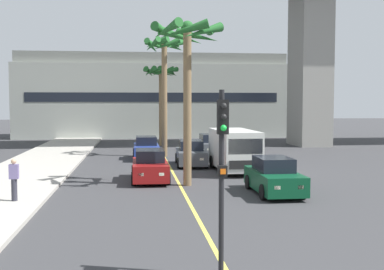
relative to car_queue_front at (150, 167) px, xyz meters
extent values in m
cube|color=#DBCC4C|center=(1.36, 3.58, -0.72)|extent=(0.14, 56.00, 0.01)
cube|color=gray|center=(15.06, 18.59, 6.60)|extent=(2.80, 4.40, 14.63)
cube|color=#ADB2A8|center=(1.36, 32.27, 3.34)|extent=(30.06, 8.00, 8.12)
cube|color=gray|center=(1.36, 32.27, 8.00)|extent=(29.45, 7.20, 1.20)
cube|color=black|center=(1.36, 28.25, 3.74)|extent=(27.05, 0.04, 1.00)
cube|color=maroon|center=(0.00, -0.03, -0.14)|extent=(1.70, 4.10, 0.80)
cube|color=black|center=(0.00, 0.12, 0.54)|extent=(1.40, 2.05, 0.60)
cube|color=#F2EDCC|center=(0.47, -2.04, -0.09)|extent=(0.24, 0.08, 0.14)
cube|color=#F2EDCC|center=(-0.47, -2.04, -0.09)|extent=(0.24, 0.08, 0.14)
cylinder|color=black|center=(0.81, -1.30, -0.40)|extent=(0.22, 0.64, 0.64)
cylinder|color=black|center=(-0.81, -1.30, -0.40)|extent=(0.22, 0.64, 0.64)
cylinder|color=black|center=(0.81, 1.24, -0.40)|extent=(0.22, 0.64, 0.64)
cylinder|color=black|center=(-0.81, 1.24, -0.40)|extent=(0.22, 0.64, 0.64)
cube|color=#0C4728|center=(5.18, -4.07, -0.14)|extent=(1.70, 4.10, 0.80)
cube|color=black|center=(5.18, -3.92, 0.54)|extent=(1.40, 2.05, 0.60)
cube|color=#F2EDCC|center=(5.65, -6.08, -0.09)|extent=(0.24, 0.08, 0.14)
cube|color=#F2EDCC|center=(4.71, -6.08, -0.09)|extent=(0.24, 0.08, 0.14)
cylinder|color=black|center=(5.99, -5.34, -0.40)|extent=(0.22, 0.64, 0.64)
cylinder|color=black|center=(4.37, -5.34, -0.40)|extent=(0.22, 0.64, 0.64)
cylinder|color=black|center=(5.99, -2.80, -0.40)|extent=(0.22, 0.64, 0.64)
cylinder|color=black|center=(4.37, -2.80, -0.40)|extent=(0.22, 0.64, 0.64)
cube|color=navy|center=(0.04, 9.40, -0.14)|extent=(1.71, 4.10, 0.80)
cube|color=black|center=(0.04, 9.55, 0.54)|extent=(1.40, 2.05, 0.60)
cube|color=#F2EDCC|center=(0.51, 7.40, -0.09)|extent=(0.24, 0.08, 0.14)
cube|color=#F2EDCC|center=(-0.43, 7.39, -0.09)|extent=(0.24, 0.08, 0.14)
cylinder|color=black|center=(0.85, 8.14, -0.40)|extent=(0.22, 0.64, 0.64)
cylinder|color=black|center=(-0.77, 8.13, -0.40)|extent=(0.22, 0.64, 0.64)
cylinder|color=black|center=(0.84, 10.68, -0.40)|extent=(0.22, 0.64, 0.64)
cylinder|color=black|center=(-0.77, 10.67, -0.40)|extent=(0.22, 0.64, 0.64)
cube|color=#4C5156|center=(2.71, 5.61, -0.14)|extent=(1.86, 4.16, 0.80)
cube|color=black|center=(2.72, 5.76, 0.54)|extent=(1.47, 2.10, 0.60)
cube|color=#F2EDCC|center=(3.10, 3.58, -0.09)|extent=(0.24, 0.09, 0.14)
cube|color=#F2EDCC|center=(2.17, 3.62, -0.09)|extent=(0.24, 0.09, 0.14)
cylinder|color=black|center=(3.47, 4.30, -0.40)|extent=(0.25, 0.65, 0.64)
cylinder|color=black|center=(1.86, 4.37, -0.40)|extent=(0.25, 0.65, 0.64)
cylinder|color=black|center=(3.57, 6.84, -0.40)|extent=(0.25, 0.65, 0.64)
cylinder|color=black|center=(1.96, 6.91, -0.40)|extent=(0.25, 0.65, 0.64)
cube|color=#4C5156|center=(4.84, 11.33, -0.14)|extent=(1.74, 4.12, 0.80)
cube|color=black|center=(4.84, 11.48, 0.54)|extent=(1.42, 2.06, 0.60)
cube|color=#F2EDCC|center=(5.33, 9.33, -0.09)|extent=(0.24, 0.08, 0.14)
cube|color=#F2EDCC|center=(4.40, 9.32, -0.09)|extent=(0.24, 0.08, 0.14)
cylinder|color=black|center=(5.66, 10.07, -0.40)|extent=(0.23, 0.64, 0.64)
cylinder|color=black|center=(4.05, 10.05, -0.40)|extent=(0.23, 0.64, 0.64)
cylinder|color=black|center=(5.64, 12.61, -0.40)|extent=(0.23, 0.64, 0.64)
cylinder|color=black|center=(4.02, 12.60, -0.40)|extent=(0.23, 0.64, 0.64)
cube|color=silver|center=(4.82, 2.67, 0.59)|extent=(2.12, 5.24, 2.10)
cube|color=black|center=(4.88, 0.11, 0.94)|extent=(1.80, 0.12, 0.80)
cube|color=black|center=(4.88, 0.05, 0.01)|extent=(1.70, 0.10, 0.44)
cylinder|color=black|center=(5.81, 1.14, -0.34)|extent=(0.28, 0.77, 0.76)
cylinder|color=black|center=(3.91, 1.09, -0.34)|extent=(0.28, 0.77, 0.76)
cylinder|color=black|center=(5.74, 4.26, -0.34)|extent=(0.28, 0.77, 0.76)
cylinder|color=black|center=(3.84, 4.21, -0.34)|extent=(0.28, 0.77, 0.76)
cylinder|color=black|center=(1.19, -13.50, 1.38)|extent=(0.12, 0.12, 4.20)
cube|color=black|center=(1.19, -13.64, 2.88)|extent=(0.24, 0.20, 0.76)
sphere|color=black|center=(1.19, -13.74, 3.12)|extent=(0.14, 0.14, 0.14)
sphere|color=black|center=(1.19, -13.74, 2.88)|extent=(0.14, 0.14, 0.14)
sphere|color=#19D83F|center=(1.19, -13.74, 2.64)|extent=(0.14, 0.14, 0.14)
cube|color=black|center=(1.19, -13.62, 1.68)|extent=(0.20, 0.16, 0.24)
cube|color=orange|center=(1.19, -13.70, 1.68)|extent=(0.12, 0.03, 0.12)
cylinder|color=brown|center=(1.40, 10.90, 3.35)|extent=(0.39, 0.39, 8.13)
sphere|color=#236028|center=(1.40, 10.90, 7.56)|extent=(0.60, 0.60, 0.60)
cone|color=#236028|center=(2.35, 10.96, 7.28)|extent=(0.57, 1.98, 0.96)
cone|color=#236028|center=(2.14, 11.50, 7.22)|extent=(1.56, 1.79, 1.06)
cone|color=#236028|center=(1.58, 11.84, 7.36)|extent=(2.01, 0.80, 0.83)
cone|color=#236028|center=(0.95, 11.74, 7.31)|extent=(1.94, 1.31, 0.91)
cone|color=#236028|center=(0.54, 11.31, 7.21)|extent=(1.24, 1.94, 1.08)
cone|color=#236028|center=(0.54, 10.48, 7.23)|extent=(1.25, 1.95, 1.04)
cone|color=#236028|center=(0.83, 10.13, 7.32)|extent=(1.84, 1.52, 0.91)
cone|color=#236028|center=(1.51, 9.95, 7.20)|extent=(1.98, 0.66, 1.09)
cone|color=#236028|center=(2.11, 10.25, 7.25)|extent=(1.64, 1.74, 1.02)
cylinder|color=brown|center=(1.71, -1.57, 2.89)|extent=(0.38, 0.38, 7.23)
sphere|color=#236028|center=(1.71, -1.57, 6.66)|extent=(0.60, 0.60, 0.60)
cone|color=#236028|center=(2.81, -1.66, 6.43)|extent=(0.64, 2.29, 0.88)
cone|color=#236028|center=(2.31, -0.63, 6.37)|extent=(2.14, 1.58, 0.98)
cone|color=#236028|center=(1.51, -0.48, 6.36)|extent=(2.29, 0.85, 1.00)
cone|color=#236028|center=(0.79, -0.95, 6.48)|extent=(1.62, 2.12, 0.78)
cone|color=#236028|center=(0.72, -2.05, 6.45)|extent=(1.39, 2.22, 0.84)
cone|color=#236028|center=(1.46, -2.64, 6.35)|extent=(2.29, 0.94, 1.01)
cone|color=#236028|center=(2.30, -2.50, 6.34)|extent=(2.14, 1.57, 1.04)
cylinder|color=brown|center=(1.61, 19.90, 2.67)|extent=(0.33, 0.33, 6.77)
sphere|color=#236028|center=(1.61, 19.90, 6.20)|extent=(0.60, 0.60, 0.60)
cone|color=#236028|center=(2.65, 20.06, 5.93)|extent=(0.75, 2.20, 0.95)
cone|color=#236028|center=(2.50, 20.46, 5.88)|extent=(1.52, 2.06, 1.03)
cone|color=#236028|center=(1.81, 20.94, 5.91)|extent=(2.20, 0.85, 0.98)
cone|color=#236028|center=(1.03, 20.78, 5.91)|extent=(2.04, 1.55, 0.98)
cone|color=#236028|center=(0.60, 20.22, 5.91)|extent=(1.08, 2.19, 0.99)
cone|color=#236028|center=(0.63, 19.50, 5.91)|extent=(1.22, 2.16, 0.98)
cone|color=#236028|center=(1.08, 18.99, 5.95)|extent=(2.09, 1.47, 0.91)
cone|color=#236028|center=(1.73, 18.85, 5.86)|extent=(2.19, 0.69, 1.07)
cone|color=#236028|center=(2.44, 19.25, 6.00)|extent=(1.67, 1.98, 0.83)
cylinder|color=#2D2D38|center=(-5.34, -5.07, -0.15)|extent=(0.22, 0.22, 0.85)
cube|color=slate|center=(-5.34, -5.07, 0.56)|extent=(0.34, 0.22, 0.56)
sphere|color=tan|center=(-5.34, -5.07, 0.95)|extent=(0.20, 0.20, 0.20)
camera|label=1|loc=(-0.73, -24.15, 3.20)|focal=45.50mm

